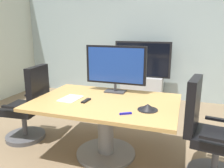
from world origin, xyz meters
TOP-DOWN VIEW (x-y plane):
  - ground_plane at (0.00, 0.00)m, footprint 7.27×7.27m
  - wall_back_glass_partition at (0.00, 2.97)m, footprint 6.27×0.10m
  - conference_table at (-0.07, 0.30)m, footprint 1.75×1.17m
  - office_chair_left at (-1.25, 0.33)m, footprint 0.62×0.59m
  - office_chair_right at (1.11, 0.23)m, footprint 0.63×0.61m
  - tv_monitor at (-0.08, 0.71)m, footprint 0.84×0.18m
  - wall_display_unit at (-0.07, 2.62)m, footprint 1.20×0.36m
  - conference_phone at (0.47, 0.14)m, footprint 0.22×0.22m
  - remote_control at (-0.29, 0.20)m, footprint 0.06×0.17m
  - whiteboard_marker at (0.28, -0.06)m, footprint 0.12×0.08m
  - paper_notepad at (-0.52, 0.22)m, footprint 0.23×0.32m

SIDE VIEW (x-z plane):
  - ground_plane at x=0.00m, z-range 0.00..0.00m
  - wall_display_unit at x=-0.07m, z-range -0.21..1.10m
  - office_chair_left at x=-1.25m, z-range -0.09..1.00m
  - office_chair_right at x=1.11m, z-range -0.09..1.00m
  - conference_table at x=-0.07m, z-range 0.17..0.89m
  - paper_notepad at x=-0.52m, z-range 0.73..0.73m
  - remote_control at x=-0.29m, z-range 0.73..0.74m
  - whiteboard_marker at x=0.28m, z-range 0.73..0.75m
  - conference_phone at x=0.47m, z-range 0.72..0.79m
  - tv_monitor at x=-0.08m, z-range 0.77..1.40m
  - wall_back_glass_partition at x=0.00m, z-range 0.00..2.80m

